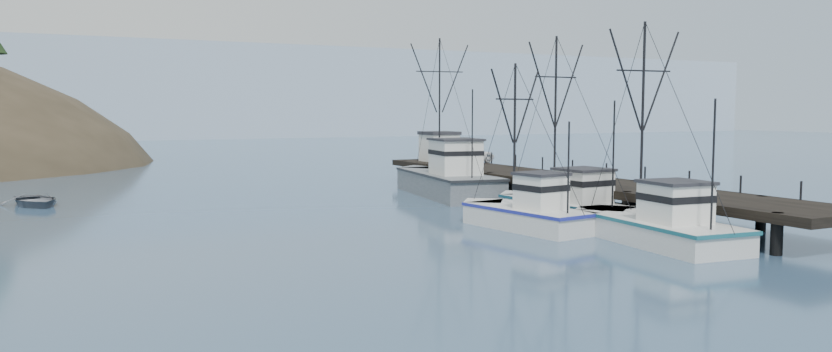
{
  "coord_description": "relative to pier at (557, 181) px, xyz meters",
  "views": [
    {
      "loc": [
        -18.77,
        -26.99,
        6.69
      ],
      "look_at": [
        2.5,
        15.78,
        2.5
      ],
      "focal_mm": 32.0,
      "sensor_mm": 36.0,
      "label": 1
    }
  ],
  "objects": [
    {
      "name": "pier",
      "position": [
        0.0,
        0.0,
        0.0
      ],
      "size": [
        6.0,
        44.0,
        2.0
      ],
      "color": "black",
      "rests_on": "ground"
    },
    {
      "name": "work_vessel",
      "position": [
        -4.49,
        8.53,
        -0.46
      ],
      "size": [
        6.41,
        15.45,
        12.88
      ],
      "color": "slate",
      "rests_on": "ground"
    },
    {
      "name": "distant_ridge",
      "position": [
        -4.0,
        154.0,
        -1.69
      ],
      "size": [
        360.0,
        40.0,
        26.0
      ],
      "primitive_type": "cube",
      "color": "#9EB2C6",
      "rests_on": "ground"
    },
    {
      "name": "trawler_near",
      "position": [
        -5.21,
        -14.83,
        -0.87
      ],
      "size": [
        4.66,
        11.56,
        11.62
      ],
      "color": "silver",
      "rests_on": "ground"
    },
    {
      "name": "ground",
      "position": [
        -14.0,
        -16.0,
        -1.69
      ],
      "size": [
        400.0,
        400.0,
        0.0
      ],
      "primitive_type": "plane",
      "color": "#314E6E",
      "rests_on": "ground"
    },
    {
      "name": "motorboat",
      "position": [
        -33.76,
        15.69,
        -1.69
      ],
      "size": [
        5.13,
        6.23,
        1.12
      ],
      "primitive_type": "imported",
      "rotation": [
        0.0,
        0.0,
        0.26
      ],
      "color": "slate",
      "rests_on": "ground"
    },
    {
      "name": "trawler_mid",
      "position": [
        -8.55,
        -8.17,
        -0.87
      ],
      "size": [
        4.37,
        9.69,
        9.77
      ],
      "color": "silver",
      "rests_on": "ground"
    },
    {
      "name": "pickup_truck",
      "position": [
        1.31,
        15.0,
        1.05
      ],
      "size": [
        5.62,
        3.19,
        1.48
      ],
      "primitive_type": "imported",
      "rotation": [
        0.0,
        0.0,
        1.71
      ],
      "color": "white",
      "rests_on": "pier"
    },
    {
      "name": "trawler_far",
      "position": [
        -4.32,
        -6.48,
        -0.87
      ],
      "size": [
        4.21,
        11.44,
        11.67
      ],
      "color": "silver",
      "rests_on": "ground"
    },
    {
      "name": "pier_shed",
      "position": [
        -0.01,
        18.0,
        1.73
      ],
      "size": [
        3.0,
        3.2,
        2.8
      ],
      "color": "silver",
      "rests_on": "pier"
    }
  ]
}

